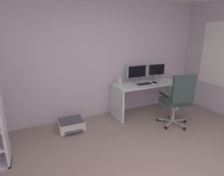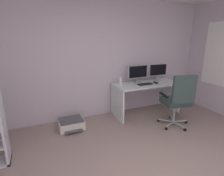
% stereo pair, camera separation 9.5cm
% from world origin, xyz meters
% --- Properties ---
extents(wall_back, '(5.53, 0.10, 2.55)m').
position_xyz_m(wall_back, '(0.00, 2.66, 1.28)').
color(wall_back, silver).
rests_on(wall_back, ground).
extents(desk, '(1.53, 0.65, 0.73)m').
position_xyz_m(desk, '(1.19, 2.26, 0.55)').
color(desk, white).
rests_on(desk, ground).
extents(monitor_main, '(0.51, 0.18, 0.40)m').
position_xyz_m(monitor_main, '(1.02, 2.39, 0.97)').
color(monitor_main, '#B2B5B7').
rests_on(monitor_main, desk).
extents(monitor_secondary, '(0.48, 0.18, 0.40)m').
position_xyz_m(monitor_secondary, '(1.58, 2.39, 0.98)').
color(monitor_secondary, '#B2B5B7').
rests_on(monitor_secondary, desk).
extents(keyboard, '(0.34, 0.14, 0.02)m').
position_xyz_m(keyboard, '(1.08, 2.16, 0.74)').
color(keyboard, black).
rests_on(keyboard, desk).
extents(computer_mouse, '(0.07, 0.10, 0.03)m').
position_xyz_m(computer_mouse, '(1.37, 2.16, 0.75)').
color(computer_mouse, black).
rests_on(computer_mouse, desk).
extents(desktop_speaker, '(0.07, 0.07, 0.17)m').
position_xyz_m(desktop_speaker, '(0.56, 2.34, 0.82)').
color(desktop_speaker, silver).
rests_on(desktop_speaker, desk).
extents(office_chair, '(0.63, 0.62, 1.09)m').
position_xyz_m(office_chair, '(1.35, 1.41, 0.61)').
color(office_chair, '#B7BABC').
rests_on(office_chair, ground).
extents(printer, '(0.48, 0.49, 0.19)m').
position_xyz_m(printer, '(-0.59, 2.20, 0.09)').
color(printer, silver).
rests_on(printer, ground).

